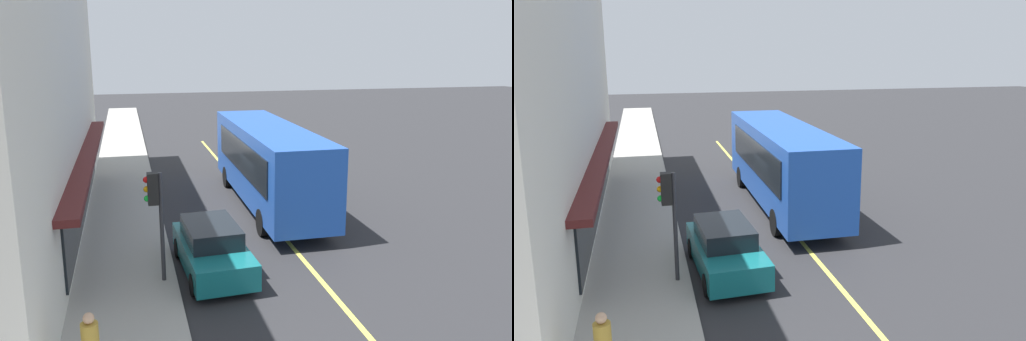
% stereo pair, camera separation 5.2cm
% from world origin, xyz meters
% --- Properties ---
extents(ground, '(120.00, 120.00, 0.00)m').
position_xyz_m(ground, '(0.00, 0.00, 0.00)').
color(ground, '#28282B').
extents(sidewalk, '(80.00, 2.94, 0.15)m').
position_xyz_m(sidewalk, '(0.00, 5.61, 0.07)').
color(sidewalk, '#9E9B93').
rests_on(sidewalk, ground).
extents(lane_centre_stripe, '(36.00, 0.16, 0.01)m').
position_xyz_m(lane_centre_stripe, '(0.00, 0.00, 0.00)').
color(lane_centre_stripe, '#D8D14C').
rests_on(lane_centre_stripe, ground).
extents(bus, '(11.15, 2.67, 3.50)m').
position_xyz_m(bus, '(1.53, -0.46, 1.99)').
color(bus, '#1E4CAD').
rests_on(bus, ground).
extents(traffic_light, '(0.30, 0.52, 3.20)m').
position_xyz_m(traffic_light, '(-5.23, 4.67, 2.53)').
color(traffic_light, '#2D2D33').
rests_on(traffic_light, sidewalk).
extents(car_teal, '(4.39, 2.04, 1.52)m').
position_xyz_m(car_teal, '(-4.65, 3.01, 0.74)').
color(car_teal, '#14666B').
rests_on(car_teal, ground).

